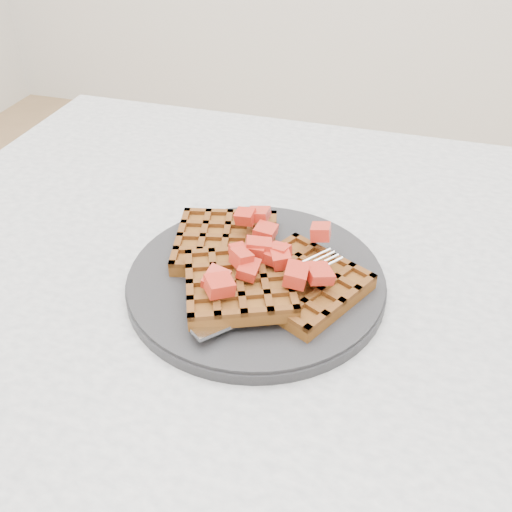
{
  "coord_description": "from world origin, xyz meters",
  "views": [
    {
      "loc": [
        -0.01,
        -0.47,
        1.14
      ],
      "look_at": [
        -0.14,
        -0.03,
        0.79
      ],
      "focal_mm": 40.0,
      "sensor_mm": 36.0,
      "label": 1
    }
  ],
  "objects": [
    {
      "name": "table",
      "position": [
        0.0,
        0.0,
        0.64
      ],
      "size": [
        1.2,
        0.8,
        0.75
      ],
      "color": "silver",
      "rests_on": "ground"
    },
    {
      "name": "strawberry_pile",
      "position": [
        -0.14,
        -0.03,
        0.8
      ],
      "size": [
        0.15,
        0.15,
        0.02
      ],
      "primitive_type": null,
      "color": "#9F0A00",
      "rests_on": "waffles"
    },
    {
      "name": "plate",
      "position": [
        -0.14,
        -0.03,
        0.76
      ],
      "size": [
        0.27,
        0.27,
        0.02
      ],
      "primitive_type": "cylinder",
      "color": "black",
      "rests_on": "table"
    },
    {
      "name": "fork",
      "position": [
        -0.1,
        -0.06,
        0.77
      ],
      "size": [
        0.13,
        0.16,
        0.02
      ],
      "primitive_type": null,
      "rotation": [
        0.0,
        0.0,
        -0.64
      ],
      "color": "silver",
      "rests_on": "plate"
    },
    {
      "name": "waffles",
      "position": [
        -0.14,
        -0.03,
        0.78
      ],
      "size": [
        0.23,
        0.21,
        0.03
      ],
      "color": "brown",
      "rests_on": "plate"
    }
  ]
}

